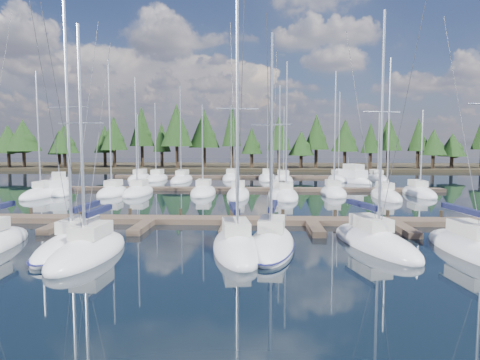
{
  "coord_description": "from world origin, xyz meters",
  "views": [
    {
      "loc": [
        2.19,
        -13.84,
        6.02
      ],
      "look_at": [
        0.53,
        22.0,
        2.91
      ],
      "focal_mm": 32.0,
      "sensor_mm": 36.0,
      "label": 1
    }
  ],
  "objects_px": {
    "front_sailboat_3": "(237,246)",
    "front_sailboat_4": "(271,244)",
    "main_dock": "(230,222)",
    "front_sailboat_1": "(76,244)",
    "front_sailboat_6": "(476,250)",
    "motor_yacht_right": "(352,179)",
    "motor_yacht_left": "(59,190)",
    "front_sailboat_2": "(89,251)",
    "front_sailboat_5": "(374,242)"
  },
  "relations": [
    {
      "from": "front_sailboat_3",
      "to": "motor_yacht_right",
      "type": "relative_size",
      "value": 1.47
    },
    {
      "from": "front_sailboat_4",
      "to": "front_sailboat_6",
      "type": "bearing_deg",
      "value": -4.85
    },
    {
      "from": "front_sailboat_5",
      "to": "motor_yacht_right",
      "type": "xyz_separation_m",
      "value": [
        7.55,
        41.83,
        0.21
      ]
    },
    {
      "from": "front_sailboat_3",
      "to": "front_sailboat_6",
      "type": "relative_size",
      "value": 0.98
    },
    {
      "from": "front_sailboat_4",
      "to": "front_sailboat_2",
      "type": "bearing_deg",
      "value": -167.38
    },
    {
      "from": "front_sailboat_2",
      "to": "motor_yacht_left",
      "type": "bearing_deg",
      "value": 118.11
    },
    {
      "from": "front_sailboat_2",
      "to": "main_dock",
      "type": "bearing_deg",
      "value": 53.51
    },
    {
      "from": "motor_yacht_right",
      "to": "front_sailboat_6",
      "type": "bearing_deg",
      "value": -93.34
    },
    {
      "from": "front_sailboat_1",
      "to": "motor_yacht_right",
      "type": "relative_size",
      "value": 1.5
    },
    {
      "from": "front_sailboat_1",
      "to": "front_sailboat_4",
      "type": "relative_size",
      "value": 1.13
    },
    {
      "from": "front_sailboat_4",
      "to": "front_sailboat_6",
      "type": "relative_size",
      "value": 0.88
    },
    {
      "from": "front_sailboat_1",
      "to": "front_sailboat_5",
      "type": "distance_m",
      "value": 17.15
    },
    {
      "from": "motor_yacht_right",
      "to": "front_sailboat_1",
      "type": "bearing_deg",
      "value": -119.7
    },
    {
      "from": "front_sailboat_6",
      "to": "front_sailboat_5",
      "type": "bearing_deg",
      "value": 161.58
    },
    {
      "from": "front_sailboat_2",
      "to": "front_sailboat_3",
      "type": "distance_m",
      "value": 7.92
    },
    {
      "from": "front_sailboat_2",
      "to": "motor_yacht_right",
      "type": "distance_m",
      "value": 50.45
    },
    {
      "from": "front_sailboat_4",
      "to": "motor_yacht_right",
      "type": "xyz_separation_m",
      "value": [
        13.54,
        42.57,
        0.22
      ]
    },
    {
      "from": "front_sailboat_5",
      "to": "motor_yacht_right",
      "type": "height_order",
      "value": "front_sailboat_5"
    },
    {
      "from": "front_sailboat_2",
      "to": "front_sailboat_6",
      "type": "xyz_separation_m",
      "value": [
        20.75,
        1.25,
        0.01
      ]
    },
    {
      "from": "motor_yacht_left",
      "to": "motor_yacht_right",
      "type": "xyz_separation_m",
      "value": [
        38.17,
        16.89,
        0.04
      ]
    },
    {
      "from": "front_sailboat_1",
      "to": "front_sailboat_2",
      "type": "xyz_separation_m",
      "value": [
        1.36,
        -1.54,
        -0.0
      ]
    },
    {
      "from": "front_sailboat_6",
      "to": "motor_yacht_left",
      "type": "height_order",
      "value": "front_sailboat_6"
    },
    {
      "from": "front_sailboat_3",
      "to": "front_sailboat_4",
      "type": "bearing_deg",
      "value": 23.61
    },
    {
      "from": "front_sailboat_6",
      "to": "motor_yacht_right",
      "type": "xyz_separation_m",
      "value": [
        2.54,
        43.5,
        0.21
      ]
    },
    {
      "from": "front_sailboat_4",
      "to": "motor_yacht_left",
      "type": "bearing_deg",
      "value": 133.81
    },
    {
      "from": "front_sailboat_3",
      "to": "motor_yacht_right",
      "type": "bearing_deg",
      "value": 70.38
    },
    {
      "from": "motor_yacht_left",
      "to": "motor_yacht_right",
      "type": "bearing_deg",
      "value": 23.86
    },
    {
      "from": "front_sailboat_1",
      "to": "front_sailboat_5",
      "type": "bearing_deg",
      "value": 4.63
    },
    {
      "from": "motor_yacht_left",
      "to": "front_sailboat_2",
      "type": "bearing_deg",
      "value": -61.89
    },
    {
      "from": "front_sailboat_1",
      "to": "motor_yacht_right",
      "type": "xyz_separation_m",
      "value": [
        24.65,
        43.22,
        0.21
      ]
    },
    {
      "from": "main_dock",
      "to": "motor_yacht_left",
      "type": "relative_size",
      "value": 5.03
    },
    {
      "from": "front_sailboat_2",
      "to": "front_sailboat_4",
      "type": "distance_m",
      "value": 9.99
    },
    {
      "from": "front_sailboat_1",
      "to": "front_sailboat_2",
      "type": "height_order",
      "value": "front_sailboat_1"
    },
    {
      "from": "front_sailboat_3",
      "to": "front_sailboat_4",
      "type": "relative_size",
      "value": 1.12
    },
    {
      "from": "front_sailboat_1",
      "to": "motor_yacht_right",
      "type": "distance_m",
      "value": 49.75
    },
    {
      "from": "front_sailboat_3",
      "to": "front_sailboat_5",
      "type": "xyz_separation_m",
      "value": [
        7.93,
        1.59,
        -0.01
      ]
    },
    {
      "from": "front_sailboat_1",
      "to": "motor_yacht_left",
      "type": "xyz_separation_m",
      "value": [
        -13.52,
        26.33,
        0.17
      ]
    },
    {
      "from": "front_sailboat_6",
      "to": "motor_yacht_left",
      "type": "relative_size",
      "value": 1.67
    },
    {
      "from": "main_dock",
      "to": "front_sailboat_1",
      "type": "distance_m",
      "value": 11.33
    },
    {
      "from": "main_dock",
      "to": "front_sailboat_1",
      "type": "xyz_separation_m",
      "value": [
        -8.24,
        -7.77,
        0.09
      ]
    },
    {
      "from": "main_dock",
      "to": "front_sailboat_5",
      "type": "bearing_deg",
      "value": -35.79
    },
    {
      "from": "front_sailboat_1",
      "to": "front_sailboat_5",
      "type": "height_order",
      "value": "front_sailboat_1"
    },
    {
      "from": "front_sailboat_6",
      "to": "motor_yacht_left",
      "type": "xyz_separation_m",
      "value": [
        -35.64,
        26.62,
        0.17
      ]
    },
    {
      "from": "front_sailboat_2",
      "to": "front_sailboat_5",
      "type": "bearing_deg",
      "value": 10.52
    },
    {
      "from": "front_sailboat_1",
      "to": "motor_yacht_left",
      "type": "relative_size",
      "value": 1.65
    },
    {
      "from": "main_dock",
      "to": "motor_yacht_right",
      "type": "relative_size",
      "value": 4.55
    },
    {
      "from": "main_dock",
      "to": "front_sailboat_3",
      "type": "distance_m",
      "value": 8.02
    },
    {
      "from": "front_sailboat_2",
      "to": "front_sailboat_3",
      "type": "xyz_separation_m",
      "value": [
        7.81,
        1.34,
        0.01
      ]
    },
    {
      "from": "front_sailboat_2",
      "to": "front_sailboat_6",
      "type": "bearing_deg",
      "value": 3.45
    },
    {
      "from": "front_sailboat_3",
      "to": "motor_yacht_left",
      "type": "bearing_deg",
      "value": 130.54
    }
  ]
}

